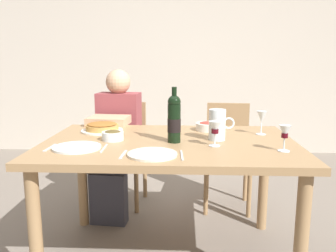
{
  "coord_description": "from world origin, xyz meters",
  "views": [
    {
      "loc": [
        0.09,
        -2.04,
        1.24
      ],
      "look_at": [
        -0.01,
        0.07,
        0.84
      ],
      "focal_mm": 37.46,
      "sensor_mm": 36.0,
      "label": 1
    }
  ],
  "objects_px": {
    "wine_glass_centre": "(285,133)",
    "diner_left": "(116,138)",
    "wine_bottle": "(174,119)",
    "wine_glass_left_diner": "(262,118)",
    "wine_glass_right_diner": "(215,129)",
    "dinner_plate_left_setting": "(152,154)",
    "olive_bowl": "(113,135)",
    "dining_table": "(170,156)",
    "dinner_plate_right_setting": "(77,147)",
    "baked_tart": "(102,127)",
    "chair_left": "(123,146)",
    "salad_bowl": "(208,126)",
    "chair_right": "(227,148)",
    "water_pitcher": "(217,127)"
  },
  "relations": [
    {
      "from": "dining_table",
      "to": "water_pitcher",
      "type": "height_order",
      "value": "water_pitcher"
    },
    {
      "from": "wine_glass_left_diner",
      "to": "wine_glass_right_diner",
      "type": "relative_size",
      "value": 1.08
    },
    {
      "from": "wine_glass_left_diner",
      "to": "dinner_plate_right_setting",
      "type": "height_order",
      "value": "wine_glass_left_diner"
    },
    {
      "from": "water_pitcher",
      "to": "chair_left",
      "type": "xyz_separation_m",
      "value": [
        -0.73,
        0.87,
        -0.35
      ]
    },
    {
      "from": "dining_table",
      "to": "diner_left",
      "type": "relative_size",
      "value": 1.29
    },
    {
      "from": "dinner_plate_left_setting",
      "to": "dinner_plate_right_setting",
      "type": "bearing_deg",
      "value": 164.33
    },
    {
      "from": "wine_bottle",
      "to": "wine_glass_centre",
      "type": "height_order",
      "value": "wine_bottle"
    },
    {
      "from": "water_pitcher",
      "to": "baked_tart",
      "type": "xyz_separation_m",
      "value": [
        -0.75,
        0.22,
        -0.05
      ]
    },
    {
      "from": "wine_glass_right_diner",
      "to": "baked_tart",
      "type": "bearing_deg",
      "value": 152.95
    },
    {
      "from": "dinner_plate_right_setting",
      "to": "diner_left",
      "type": "bearing_deg",
      "value": 87.38
    },
    {
      "from": "wine_glass_centre",
      "to": "diner_left",
      "type": "bearing_deg",
      "value": 140.76
    },
    {
      "from": "baked_tart",
      "to": "chair_right",
      "type": "distance_m",
      "value": 1.14
    },
    {
      "from": "dinner_plate_right_setting",
      "to": "chair_right",
      "type": "height_order",
      "value": "chair_right"
    },
    {
      "from": "water_pitcher",
      "to": "wine_glass_right_diner",
      "type": "distance_m",
      "value": 0.16
    },
    {
      "from": "olive_bowl",
      "to": "wine_glass_centre",
      "type": "relative_size",
      "value": 0.93
    },
    {
      "from": "wine_glass_left_diner",
      "to": "diner_left",
      "type": "relative_size",
      "value": 0.13
    },
    {
      "from": "wine_glass_left_diner",
      "to": "salad_bowl",
      "type": "bearing_deg",
      "value": 159.97
    },
    {
      "from": "wine_glass_left_diner",
      "to": "chair_left",
      "type": "bearing_deg",
      "value": 145.79
    },
    {
      "from": "wine_bottle",
      "to": "dinner_plate_left_setting",
      "type": "relative_size",
      "value": 1.27
    },
    {
      "from": "olive_bowl",
      "to": "water_pitcher",
      "type": "bearing_deg",
      "value": 3.28
    },
    {
      "from": "wine_bottle",
      "to": "salad_bowl",
      "type": "relative_size",
      "value": 1.9
    },
    {
      "from": "dinner_plate_left_setting",
      "to": "salad_bowl",
      "type": "bearing_deg",
      "value": 63.41
    },
    {
      "from": "dining_table",
      "to": "dinner_plate_left_setting",
      "type": "distance_m",
      "value": 0.34
    },
    {
      "from": "wine_glass_left_diner",
      "to": "dinner_plate_right_setting",
      "type": "distance_m",
      "value": 1.17
    },
    {
      "from": "dining_table",
      "to": "salad_bowl",
      "type": "bearing_deg",
      "value": 52.64
    },
    {
      "from": "dinner_plate_left_setting",
      "to": "wine_glass_right_diner",
      "type": "bearing_deg",
      "value": 32.26
    },
    {
      "from": "water_pitcher",
      "to": "wine_glass_left_diner",
      "type": "relative_size",
      "value": 1.22
    },
    {
      "from": "chair_left",
      "to": "dinner_plate_left_setting",
      "type": "bearing_deg",
      "value": 112.12
    },
    {
      "from": "water_pitcher",
      "to": "salad_bowl",
      "type": "distance_m",
      "value": 0.3
    },
    {
      "from": "wine_bottle",
      "to": "wine_glass_centre",
      "type": "xyz_separation_m",
      "value": [
        0.59,
        -0.18,
        -0.04
      ]
    },
    {
      "from": "baked_tart",
      "to": "chair_right",
      "type": "bearing_deg",
      "value": 33.25
    },
    {
      "from": "dinner_plate_left_setting",
      "to": "wine_glass_left_diner",
      "type": "bearing_deg",
      "value": 38.86
    },
    {
      "from": "olive_bowl",
      "to": "wine_glass_centre",
      "type": "bearing_deg",
      "value": -12.48
    },
    {
      "from": "wine_glass_centre",
      "to": "dinner_plate_left_setting",
      "type": "xyz_separation_m",
      "value": [
        -0.69,
        -0.11,
        -0.09
      ]
    },
    {
      "from": "olive_bowl",
      "to": "wine_glass_centre",
      "type": "xyz_separation_m",
      "value": [
        0.96,
        -0.21,
        0.07
      ]
    },
    {
      "from": "dinner_plate_left_setting",
      "to": "chair_right",
      "type": "bearing_deg",
      "value": 65.92
    },
    {
      "from": "baked_tart",
      "to": "wine_glass_left_diner",
      "type": "bearing_deg",
      "value": -2.71
    },
    {
      "from": "wine_bottle",
      "to": "dining_table",
      "type": "bearing_deg",
      "value": 133.36
    },
    {
      "from": "wine_glass_left_diner",
      "to": "diner_left",
      "type": "xyz_separation_m",
      "value": [
        -1.05,
        0.46,
        -0.25
      ]
    },
    {
      "from": "wine_glass_right_diner",
      "to": "wine_glass_centre",
      "type": "height_order",
      "value": "same"
    },
    {
      "from": "dining_table",
      "to": "olive_bowl",
      "type": "xyz_separation_m",
      "value": [
        -0.34,
        0.01,
        0.12
      ]
    },
    {
      "from": "chair_right",
      "to": "dinner_plate_left_setting",
      "type": "bearing_deg",
      "value": 70.67
    },
    {
      "from": "wine_bottle",
      "to": "dinner_plate_left_setting",
      "type": "height_order",
      "value": "wine_bottle"
    },
    {
      "from": "wine_glass_centre",
      "to": "wine_bottle",
      "type": "bearing_deg",
      "value": 163.2
    },
    {
      "from": "salad_bowl",
      "to": "diner_left",
      "type": "height_order",
      "value": "diner_left"
    },
    {
      "from": "wine_glass_centre",
      "to": "dinner_plate_right_setting",
      "type": "xyz_separation_m",
      "value": [
        -1.12,
        0.01,
        -0.09
      ]
    },
    {
      "from": "chair_right",
      "to": "wine_bottle",
      "type": "bearing_deg",
      "value": 69.16
    },
    {
      "from": "water_pitcher",
      "to": "baked_tart",
      "type": "relative_size",
      "value": 0.66
    },
    {
      "from": "wine_glass_centre",
      "to": "chair_left",
      "type": "bearing_deg",
      "value": 133.52
    },
    {
      "from": "baked_tart",
      "to": "olive_bowl",
      "type": "xyz_separation_m",
      "value": [
        0.12,
        -0.25,
        0.0
      ]
    }
  ]
}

